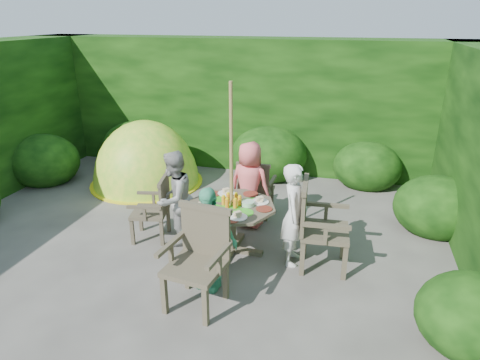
% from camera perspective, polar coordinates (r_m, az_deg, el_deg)
% --- Properties ---
extents(ground, '(60.00, 60.00, 0.00)m').
position_cam_1_polar(ground, '(5.55, -9.65, -10.67)').
color(ground, '#494741').
rests_on(ground, ground).
extents(hedge_enclosure, '(9.00, 9.00, 2.50)m').
position_cam_1_polar(hedge_enclosure, '(6.18, -5.25, 5.61)').
color(hedge_enclosure, black).
rests_on(hedge_enclosure, ground).
extents(patio_table, '(1.19, 1.19, 0.79)m').
position_cam_1_polar(patio_table, '(5.43, -1.07, -4.35)').
color(patio_table, '#3C3527').
rests_on(patio_table, ground).
extents(parasol_pole, '(0.05, 0.05, 2.20)m').
position_cam_1_polar(parasol_pole, '(5.22, -1.15, 1.03)').
color(parasol_pole, olive).
rests_on(parasol_pole, ground).
extents(garden_chair_right, '(0.60, 0.67, 1.05)m').
position_cam_1_polar(garden_chair_right, '(5.21, 10.31, -5.87)').
color(garden_chair_right, '#3C3527').
rests_on(garden_chair_right, ground).
extents(garden_chair_left, '(0.55, 0.60, 0.86)m').
position_cam_1_polar(garden_chair_left, '(5.91, -11.27, -3.63)').
color(garden_chair_left, '#3C3527').
rests_on(garden_chair_left, ground).
extents(garden_chair_back, '(0.53, 0.47, 0.87)m').
position_cam_1_polar(garden_chair_back, '(6.44, 2.07, -1.08)').
color(garden_chair_back, '#3C3527').
rests_on(garden_chair_back, ground).
extents(garden_chair_front, '(0.68, 0.62, 1.02)m').
position_cam_1_polar(garden_chair_front, '(4.54, -5.51, -10.12)').
color(garden_chair_front, '#3C3527').
rests_on(garden_chair_front, ground).
extents(child_right, '(0.33, 0.48, 1.29)m').
position_cam_1_polar(child_right, '(5.22, 7.25, -4.60)').
color(child_right, silver).
rests_on(child_right, ground).
extents(child_left, '(0.60, 0.71, 1.29)m').
position_cam_1_polar(child_left, '(5.69, -8.78, -2.46)').
color(child_left, gray).
rests_on(child_left, ground).
extents(child_back, '(0.69, 0.53, 1.26)m').
position_cam_1_polar(child_back, '(6.10, 1.30, -0.64)').
color(child_back, '#EA6062').
rests_on(child_back, ground).
extents(child_front, '(0.76, 0.44, 1.21)m').
position_cam_1_polar(child_front, '(4.75, -4.26, -7.78)').
color(child_front, '#53C394').
rests_on(child_front, ground).
extents(dome_tent, '(2.14, 2.14, 2.32)m').
position_cam_1_polar(dome_tent, '(8.07, -12.29, -0.38)').
color(dome_tent, '#74CE27').
rests_on(dome_tent, ground).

